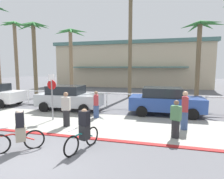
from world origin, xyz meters
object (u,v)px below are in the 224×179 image
at_px(car_blue_2, 165,101).
at_px(palm_tree_5, 200,39).
at_px(palm_tree_1, 15,40).
at_px(pedestrian_0, 66,111).
at_px(pedestrian_3, 185,112).
at_px(cyclist_teal_0, 84,130).
at_px(stop_sign_bike_lane, 52,90).
at_px(pedestrian_2, 176,121).
at_px(car_silver_1, 69,98).
at_px(pedestrian_1, 96,106).
at_px(palm_tree_4, 131,22).
at_px(cyclist_red_1, 19,132).
at_px(palm_tree_2, 33,40).
at_px(palm_tree_3, 71,47).

bearing_deg(car_blue_2, palm_tree_5, 60.13).
relative_size(palm_tree_1, pedestrian_0, 4.54).
bearing_deg(pedestrian_3, palm_tree_5, 75.61).
bearing_deg(cyclist_teal_0, palm_tree_1, 137.93).
height_order(stop_sign_bike_lane, pedestrian_2, stop_sign_bike_lane).
distance_m(car_silver_1, pedestrian_3, 7.56).
xyz_separation_m(pedestrian_0, pedestrian_1, (0.91, 1.87, -0.08)).
bearing_deg(stop_sign_bike_lane, palm_tree_4, 72.07).
height_order(palm_tree_1, cyclist_red_1, palm_tree_1).
xyz_separation_m(stop_sign_bike_lane, palm_tree_4, (2.96, 9.14, 5.57)).
bearing_deg(palm_tree_1, cyclist_teal_0, -42.07).
bearing_deg(palm_tree_5, palm_tree_4, 164.09).
relative_size(palm_tree_1, car_blue_2, 1.78).
xyz_separation_m(palm_tree_2, cyclist_teal_0, (8.88, -9.40, -4.75)).
relative_size(palm_tree_3, cyclist_teal_0, 3.88).
distance_m(car_blue_2, pedestrian_2, 3.93).
bearing_deg(car_blue_2, pedestrian_1, -155.65).
bearing_deg(palm_tree_2, pedestrian_1, -33.86).
bearing_deg(palm_tree_5, palm_tree_2, -175.57).
relative_size(palm_tree_3, car_silver_1, 1.54).
bearing_deg(car_silver_1, stop_sign_bike_lane, -83.81).
height_order(car_silver_1, pedestrian_3, pedestrian_3).
xyz_separation_m(palm_tree_1, cyclist_red_1, (10.36, -11.95, -5.18)).
distance_m(car_blue_2, pedestrian_3, 2.84).
xyz_separation_m(palm_tree_5, cyclist_teal_0, (-5.67, -10.53, -4.53)).
relative_size(pedestrian_0, pedestrian_1, 1.09).
relative_size(pedestrian_0, pedestrian_2, 1.08).
relative_size(palm_tree_5, car_silver_1, 1.51).
xyz_separation_m(palm_tree_4, pedestrian_1, (-0.75, -8.13, -6.53)).
distance_m(palm_tree_3, cyclist_red_1, 13.47).
bearing_deg(cyclist_red_1, palm_tree_3, 107.99).
distance_m(palm_tree_1, cyclist_teal_0, 17.61).
height_order(palm_tree_4, pedestrian_0, palm_tree_4).
distance_m(car_silver_1, pedestrian_2, 7.59).
relative_size(car_silver_1, cyclist_red_1, 2.93).
relative_size(cyclist_teal_0, pedestrian_1, 1.11).
bearing_deg(cyclist_red_1, car_blue_2, 51.89).
xyz_separation_m(car_silver_1, pedestrian_3, (7.17, -2.42, -0.01)).
xyz_separation_m(stop_sign_bike_lane, pedestrian_3, (6.90, 0.04, -0.82)).
distance_m(palm_tree_2, pedestrian_0, 11.09).
height_order(car_blue_2, pedestrian_1, car_blue_2).
bearing_deg(cyclist_red_1, pedestrian_1, 75.74).
bearing_deg(pedestrian_3, car_blue_2, 106.16).
height_order(palm_tree_1, palm_tree_4, palm_tree_4).
relative_size(palm_tree_4, pedestrian_3, 5.48).
height_order(palm_tree_3, pedestrian_1, palm_tree_3).
relative_size(palm_tree_2, pedestrian_0, 4.14).
xyz_separation_m(palm_tree_3, palm_tree_5, (11.74, -0.93, 0.20)).
distance_m(palm_tree_5, pedestrian_1, 10.27).
height_order(palm_tree_1, pedestrian_3, palm_tree_1).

